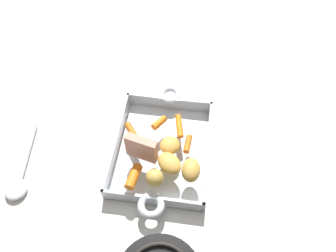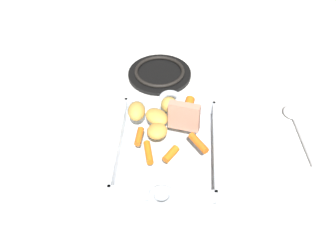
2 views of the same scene
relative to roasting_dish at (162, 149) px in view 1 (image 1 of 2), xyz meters
name	(u,v)px [view 1 (image 1 of 2)]	position (x,y,z in m)	size (l,w,h in m)	color
ground_plane	(162,151)	(0.00, 0.00, -0.01)	(2.11, 2.11, 0.00)	silver
roasting_dish	(162,149)	(0.00, 0.00, 0.00)	(0.38, 0.24, 0.05)	silver
roast_slice_thin	(142,148)	(0.04, -0.04, 0.07)	(0.02, 0.08, 0.08)	tan
baby_carrot_center_right	(132,133)	(-0.01, -0.08, 0.04)	(0.02, 0.02, 0.06)	orange
baby_carrot_northeast	(159,123)	(-0.05, -0.01, 0.04)	(0.02, 0.02, 0.04)	orange
baby_carrot_short	(188,144)	(0.00, 0.07, 0.04)	(0.02, 0.02, 0.05)	orange
baby_carrot_southwest	(134,177)	(0.11, -0.05, 0.04)	(0.02, 0.02, 0.06)	orange
baby_carrot_center_left	(179,126)	(-0.05, 0.04, 0.04)	(0.02, 0.02, 0.06)	orange
potato_corner	(191,170)	(0.08, 0.08, 0.05)	(0.06, 0.04, 0.04)	gold
potato_halved	(155,178)	(0.11, 0.00, 0.05)	(0.04, 0.04, 0.04)	gold
potato_whole	(169,163)	(0.06, 0.03, 0.05)	(0.06, 0.05, 0.03)	gold
potato_golden_large	(170,145)	(0.01, 0.02, 0.04)	(0.05, 0.05, 0.03)	gold
serving_spoon	(21,173)	(0.11, -0.34, -0.01)	(0.22, 0.06, 0.02)	white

